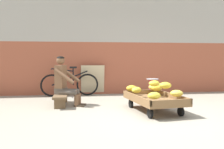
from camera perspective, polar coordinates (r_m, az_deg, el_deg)
The scene contains 11 objects.
ground_plane at distance 4.57m, azimuth 9.78°, elevation -10.08°, with size 80.00×80.00×0.00m, color gray.
back_wall at distance 7.73m, azimuth 2.19°, elevation 6.82°, with size 16.00×0.30×3.00m.
banana_cart at distance 5.12m, azimuth 9.69°, elevation -5.83°, with size 1.03×1.54×0.36m.
banana_pile at distance 5.20m, azimuth 9.49°, elevation -3.27°, with size 0.94×1.46×0.27m.
low_bench at distance 5.84m, azimuth -11.72°, elevation -5.08°, with size 0.31×1.10×0.27m.
vendor_seated at distance 5.76m, azimuth -10.96°, elevation -1.50°, with size 0.73×0.60×1.14m.
plastic_crate at distance 6.15m, azimuth 9.33°, elevation -5.07°, with size 0.36×0.28×0.30m.
weighing_scale at distance 6.11m, azimuth 9.37°, elevation -2.26°, with size 0.30×0.30×0.29m.
bicycle_near_left at distance 7.21m, azimuth -9.78°, elevation -2.16°, with size 1.66×0.48×0.86m.
sign_board at distance 7.42m, azimuth -4.50°, elevation -1.26°, with size 0.70×0.20×0.89m.
shopping_bag at distance 5.87m, azimuth 13.54°, elevation -5.85°, with size 0.18×0.12×0.24m, color #D13D4C.
Camera 1 is at (-1.37, -4.22, 1.09)m, focal length 39.45 mm.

